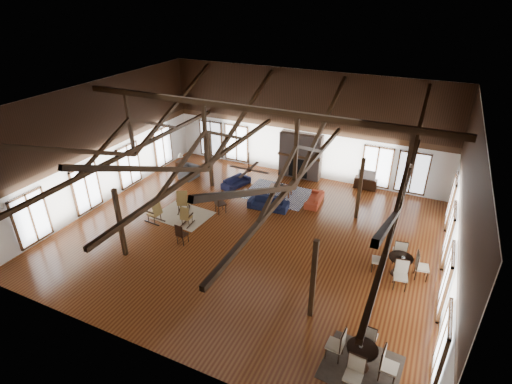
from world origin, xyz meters
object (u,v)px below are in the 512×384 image
at_px(sofa_navy_front, 268,203).
at_px(cafe_table_near, 361,354).
at_px(sofa_navy_left, 236,182).
at_px(armchair, 188,172).
at_px(sofa_orange, 315,199).
at_px(coffee_table, 281,188).
at_px(tv_console, 366,183).
at_px(cafe_table_far, 400,262).

bearing_deg(sofa_navy_front, cafe_table_near, -55.73).
xyz_separation_m(sofa_navy_left, armchair, (-3.01, -0.21, 0.09)).
bearing_deg(sofa_navy_front, sofa_orange, 32.42).
bearing_deg(sofa_navy_left, coffee_table, -69.46).
xyz_separation_m(sofa_navy_left, cafe_table_near, (8.71, -8.90, 0.29)).
bearing_deg(sofa_navy_left, sofa_orange, -72.26).
height_order(sofa_orange, armchair, armchair).
xyz_separation_m(sofa_navy_front, sofa_orange, (1.92, 1.49, -0.04)).
relative_size(sofa_navy_front, tv_console, 1.66).
bearing_deg(cafe_table_near, tv_console, 100.62).
height_order(coffee_table, cafe_table_far, cafe_table_far).
height_order(sofa_orange, cafe_table_near, cafe_table_near).
bearing_deg(tv_console, coffee_table, -146.10).
relative_size(sofa_navy_front, armchair, 1.87).
height_order(sofa_navy_front, sofa_navy_left, sofa_navy_front).
relative_size(sofa_navy_left, coffee_table, 1.33).
height_order(coffee_table, cafe_table_near, cafe_table_near).
bearing_deg(armchair, cafe_table_far, -100.47).
distance_m(sofa_navy_left, sofa_orange, 4.51).
relative_size(sofa_navy_front, sofa_orange, 1.17).
bearing_deg(sofa_navy_front, sofa_navy_left, 144.50).
height_order(sofa_navy_left, cafe_table_near, cafe_table_near).
relative_size(sofa_navy_front, sofa_navy_left, 1.16).
height_order(sofa_orange, tv_console, tv_console).
relative_size(cafe_table_near, tv_console, 1.76).
height_order(cafe_table_far, tv_console, cafe_table_far).
xyz_separation_m(sofa_orange, cafe_table_near, (4.20, -8.88, 0.30)).
xyz_separation_m(sofa_navy_front, cafe_table_near, (6.12, -7.40, 0.25)).
relative_size(cafe_table_near, cafe_table_far, 0.98).
distance_m(sofa_navy_front, cafe_table_near, 9.60).
bearing_deg(cafe_table_near, sofa_orange, 115.31).
bearing_deg(coffee_table, tv_console, 23.80).
xyz_separation_m(coffee_table, cafe_table_far, (6.54, -4.14, 0.14)).
height_order(armchair, tv_console, armchair).
bearing_deg(coffee_table, sofa_navy_left, 172.46).
distance_m(armchair, tv_console, 9.98).
bearing_deg(coffee_table, cafe_table_near, -66.07).
height_order(coffee_table, armchair, armchair).
xyz_separation_m(sofa_orange, cafe_table_far, (4.65, -4.01, 0.30)).
height_order(sofa_navy_left, coffee_table, sofa_navy_left).
relative_size(sofa_orange, tv_console, 1.42).
xyz_separation_m(sofa_orange, tv_console, (2.02, 2.76, 0.05)).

